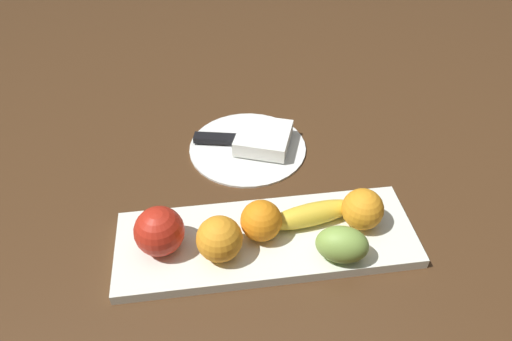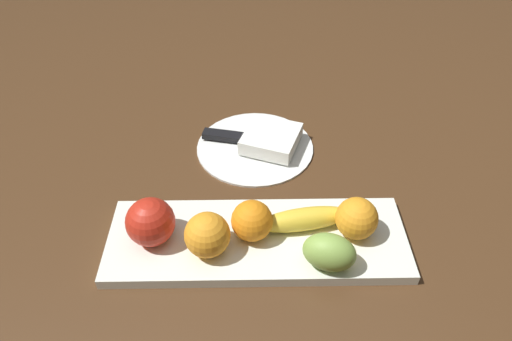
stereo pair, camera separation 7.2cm
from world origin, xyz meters
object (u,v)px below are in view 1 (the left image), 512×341
(dinner_plate, at_px, (248,147))
(knife, at_px, (225,139))
(orange_center, at_px, (363,209))
(fruit_tray, at_px, (266,240))
(orange_near_banana, at_px, (219,239))
(orange_near_apple, at_px, (261,221))
(apple, at_px, (159,231))
(banana, at_px, (311,213))
(grape_bunch, at_px, (342,244))
(folded_napkin, at_px, (262,138))

(dinner_plate, bearing_deg, knife, 157.35)
(orange_center, bearing_deg, fruit_tray, -177.95)
(orange_near_banana, relative_size, dinner_plate, 0.30)
(orange_near_apple, distance_m, knife, 0.26)
(apple, height_order, banana, apple)
(grape_bunch, bearing_deg, orange_near_apple, 151.81)
(grape_bunch, height_order, folded_napkin, grape_bunch)
(fruit_tray, relative_size, orange_near_apple, 7.27)
(orange_near_banana, height_order, dinner_plate, orange_near_banana)
(orange_near_banana, xyz_separation_m, grape_bunch, (0.18, -0.03, -0.01))
(orange_center, relative_size, knife, 0.36)
(apple, bearing_deg, fruit_tray, 0.39)
(banana, xyz_separation_m, folded_napkin, (-0.05, 0.22, -0.01))
(banana, xyz_separation_m, dinner_plate, (-0.07, 0.22, -0.03))
(fruit_tray, distance_m, apple, 0.17)
(fruit_tray, bearing_deg, orange_center, 2.05)
(banana, bearing_deg, apple, 175.92)
(fruit_tray, height_order, dinner_plate, fruit_tray)
(orange_near_apple, relative_size, knife, 0.36)
(fruit_tray, bearing_deg, orange_near_apple, 154.51)
(fruit_tray, bearing_deg, dinner_plate, 90.00)
(dinner_plate, relative_size, folded_napkin, 2.24)
(knife, bearing_deg, folded_napkin, -1.95)
(apple, height_order, orange_near_banana, apple)
(fruit_tray, bearing_deg, knife, 99.53)
(apple, height_order, dinner_plate, apple)
(fruit_tray, xyz_separation_m, knife, (-0.04, 0.26, 0.00))
(banana, distance_m, folded_napkin, 0.23)
(fruit_tray, distance_m, knife, 0.26)
(orange_near_apple, distance_m, folded_napkin, 0.24)
(orange_near_banana, bearing_deg, dinner_plate, 74.51)
(fruit_tray, height_order, orange_near_apple, orange_near_apple)
(banana, height_order, orange_near_apple, orange_near_apple)
(apple, height_order, orange_center, apple)
(orange_center, relative_size, grape_bunch, 0.84)
(fruit_tray, height_order, orange_center, orange_center)
(grape_bunch, bearing_deg, banana, 110.49)
(orange_center, distance_m, grape_bunch, 0.08)
(folded_napkin, bearing_deg, fruit_tray, -96.74)
(dinner_plate, xyz_separation_m, folded_napkin, (0.03, 0.00, 0.02))
(fruit_tray, xyz_separation_m, apple, (-0.16, -0.00, 0.05))
(fruit_tray, distance_m, grape_bunch, 0.12)
(orange_near_apple, bearing_deg, apple, -178.14)
(banana, height_order, knife, banana)
(fruit_tray, xyz_separation_m, orange_near_apple, (-0.01, 0.00, 0.04))
(orange_near_banana, bearing_deg, apple, 164.40)
(grape_bunch, bearing_deg, knife, 114.85)
(banana, xyz_separation_m, orange_center, (0.08, -0.02, 0.01))
(orange_near_apple, bearing_deg, orange_center, 0.56)
(fruit_tray, relative_size, folded_napkin, 4.57)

